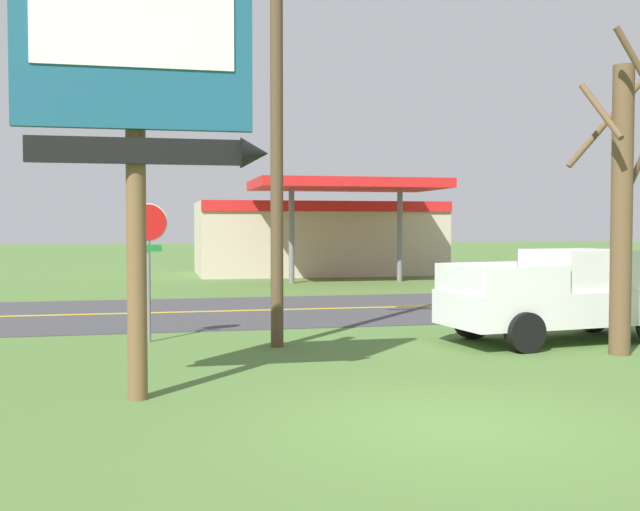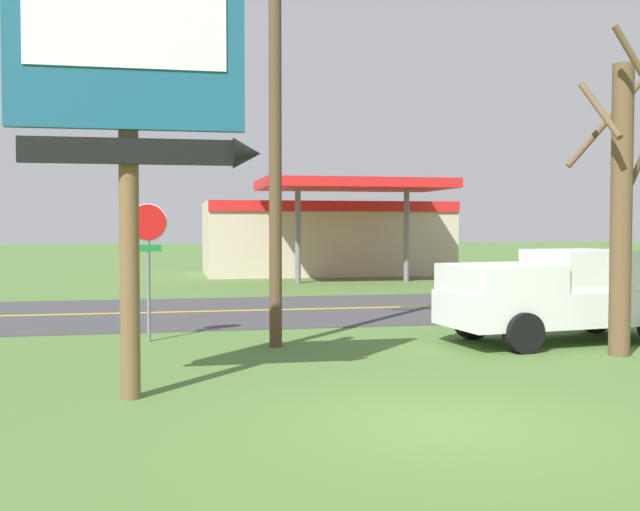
{
  "view_description": "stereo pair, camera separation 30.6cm",
  "coord_description": "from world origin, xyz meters",
  "px_view_note": "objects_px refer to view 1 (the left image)",
  "views": [
    {
      "loc": [
        -3.69,
        -8.88,
        2.51
      ],
      "look_at": [
        0.0,
        8.0,
        1.8
      ],
      "focal_mm": 42.93,
      "sensor_mm": 36.0,
      "label": 1
    },
    {
      "loc": [
        -3.39,
        -8.94,
        2.51
      ],
      "look_at": [
        0.0,
        8.0,
        1.8
      ],
      "focal_mm": 42.93,
      "sensor_mm": 36.0,
      "label": 2
    }
  ],
  "objects_px": {
    "stop_sign": "(148,247)",
    "utility_pole": "(277,115)",
    "motel_sign": "(139,81)",
    "pickup_white_parked_on_lawn": "(565,296)",
    "bare_tree": "(622,200)",
    "gas_station": "(319,235)"
  },
  "relations": [
    {
      "from": "motel_sign",
      "to": "pickup_white_parked_on_lawn",
      "type": "xyz_separation_m",
      "value": [
        8.78,
        3.79,
        -3.54
      ]
    },
    {
      "from": "pickup_white_parked_on_lawn",
      "to": "stop_sign",
      "type": "bearing_deg",
      "value": 168.55
    },
    {
      "from": "stop_sign",
      "to": "pickup_white_parked_on_lawn",
      "type": "relative_size",
      "value": 0.54
    },
    {
      "from": "utility_pole",
      "to": "gas_station",
      "type": "relative_size",
      "value": 0.74
    },
    {
      "from": "gas_station",
      "to": "pickup_white_parked_on_lawn",
      "type": "xyz_separation_m",
      "value": [
        0.48,
        -22.65,
        -0.98
      ]
    },
    {
      "from": "stop_sign",
      "to": "gas_station",
      "type": "height_order",
      "value": "gas_station"
    },
    {
      "from": "motel_sign",
      "to": "utility_pole",
      "type": "relative_size",
      "value": 0.75
    },
    {
      "from": "motel_sign",
      "to": "stop_sign",
      "type": "height_order",
      "value": "motel_sign"
    },
    {
      "from": "gas_station",
      "to": "motel_sign",
      "type": "bearing_deg",
      "value": -107.41
    },
    {
      "from": "utility_pole",
      "to": "bare_tree",
      "type": "height_order",
      "value": "utility_pole"
    },
    {
      "from": "motel_sign",
      "to": "stop_sign",
      "type": "xyz_separation_m",
      "value": [
        0.07,
        5.56,
        -2.47
      ]
    },
    {
      "from": "motel_sign",
      "to": "stop_sign",
      "type": "bearing_deg",
      "value": 89.28
    },
    {
      "from": "utility_pole",
      "to": "gas_station",
      "type": "height_order",
      "value": "utility_pole"
    },
    {
      "from": "bare_tree",
      "to": "stop_sign",
      "type": "bearing_deg",
      "value": 158.32
    },
    {
      "from": "gas_station",
      "to": "utility_pole",
      "type": "bearing_deg",
      "value": -104.37
    },
    {
      "from": "motel_sign",
      "to": "gas_station",
      "type": "height_order",
      "value": "motel_sign"
    },
    {
      "from": "stop_sign",
      "to": "utility_pole",
      "type": "distance_m",
      "value": 3.9
    },
    {
      "from": "utility_pole",
      "to": "bare_tree",
      "type": "bearing_deg",
      "value": -20.3
    },
    {
      "from": "gas_station",
      "to": "bare_tree",
      "type": "bearing_deg",
      "value": -88.48
    },
    {
      "from": "bare_tree",
      "to": "pickup_white_parked_on_lawn",
      "type": "bearing_deg",
      "value": 95.28
    },
    {
      "from": "motel_sign",
      "to": "gas_station",
      "type": "distance_m",
      "value": 27.83
    },
    {
      "from": "gas_station",
      "to": "pickup_white_parked_on_lawn",
      "type": "distance_m",
      "value": 22.68
    }
  ]
}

